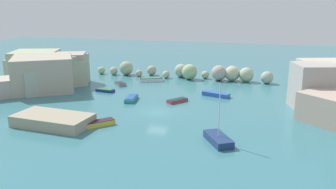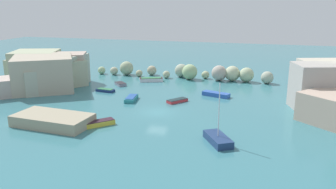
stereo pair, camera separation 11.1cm
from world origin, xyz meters
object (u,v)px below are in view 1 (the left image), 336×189
moored_boat_0 (218,139)px  moored_boat_4 (177,101)px  moored_boat_7 (151,79)px  moored_boat_2 (120,84)px  moored_boat_1 (216,94)px  moored_boat_3 (96,124)px  moored_boat_5 (105,90)px  moored_boat_6 (131,98)px  stone_dock (53,120)px

moored_boat_0 → moored_boat_4: moored_boat_0 is taller
moored_boat_7 → moored_boat_0: bearing=-79.1°
moored_boat_4 → moored_boat_7: 14.04m
moored_boat_2 → moored_boat_4: (11.80, -7.36, -0.01)m
moored_boat_1 → moored_boat_4: (-4.82, -4.63, -0.09)m
moored_boat_3 → moored_boat_7: bearing=-133.6°
moored_boat_2 → moored_boat_7: size_ratio=0.59×
moored_boat_0 → moored_boat_5: 25.57m
moored_boat_3 → moored_boat_6: bearing=-136.4°
moored_boat_4 → moored_boat_1: bearing=170.9°
moored_boat_4 → stone_dock: bearing=-3.6°
moored_boat_0 → moored_boat_4: bearing=178.8°
moored_boat_2 → moored_boat_3: (5.26, -19.50, 0.07)m
moored_boat_2 → stone_dock: bearing=137.0°
moored_boat_0 → moored_boat_5: (-19.97, 15.96, -0.18)m
stone_dock → moored_boat_2: bearing=91.2°
moored_boat_1 → moored_boat_7: moored_boat_7 is taller
moored_boat_4 → moored_boat_6: moored_boat_6 is taller
moored_boat_4 → moored_boat_7: (-7.75, 11.71, 0.12)m
stone_dock → moored_boat_1: bearing=47.8°
moored_boat_4 → moored_boat_3: bearing=8.8°
moored_boat_7 → moored_boat_6: bearing=-105.3°
moored_boat_5 → moored_boat_6: bearing=154.8°
moored_boat_0 → moored_boat_6: size_ratio=1.72×
stone_dock → moored_boat_7: (3.62, 24.92, -0.30)m
stone_dock → moored_boat_2: (-0.42, 20.57, -0.41)m
moored_boat_4 → moored_boat_5: (-12.39, 2.73, 0.00)m
stone_dock → moored_boat_6: 13.16m
moored_boat_2 → moored_boat_5: bearing=128.5°
stone_dock → moored_boat_3: (4.84, 1.07, -0.34)m
moored_boat_0 → moored_boat_4: size_ratio=1.99×
moored_boat_1 → moored_boat_4: 6.68m
moored_boat_3 → moored_boat_4: (6.53, 12.14, -0.08)m
moored_boat_3 → moored_boat_2: bearing=-121.4°
stone_dock → moored_boat_1: (16.20, 17.84, -0.34)m
moored_boat_1 → moored_boat_2: bearing=-170.9°
moored_boat_0 → moored_boat_2: size_ratio=2.40×
moored_boat_1 → moored_boat_2: size_ratio=1.68×
moored_boat_2 → moored_boat_3: 20.20m
moored_boat_6 → moored_boat_0: bearing=40.7°
moored_boat_2 → moored_boat_7: moored_boat_7 is taller
moored_boat_1 → stone_dock: bearing=-113.8°
moored_boat_1 → moored_boat_6: bearing=-135.4°
stone_dock → moored_boat_6: size_ratio=2.45×
moored_boat_0 → moored_boat_7: moored_boat_0 is taller
moored_boat_0 → moored_boat_5: size_ratio=2.05×
moored_boat_2 → moored_boat_6: moored_boat_6 is taller
stone_dock → moored_boat_3: 4.97m
moored_boat_0 → moored_boat_7: (-15.33, 24.94, -0.07)m
moored_boat_3 → moored_boat_6: moored_boat_6 is taller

